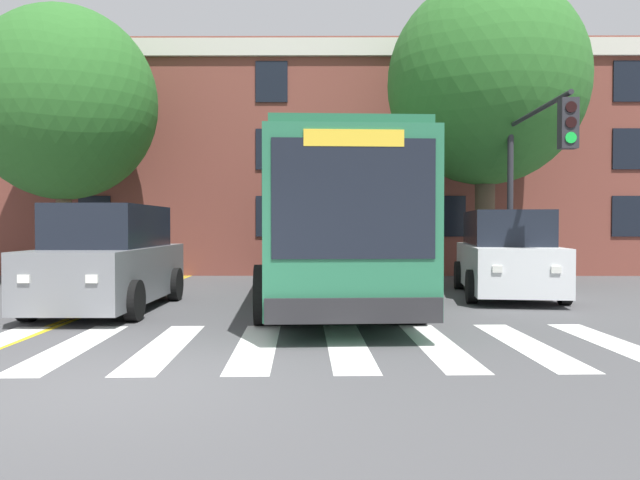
# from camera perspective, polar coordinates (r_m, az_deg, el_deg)

# --- Properties ---
(ground_plane) EXTENTS (120.00, 120.00, 0.00)m
(ground_plane) POSITION_cam_1_polar(r_m,az_deg,el_deg) (7.38, -19.11, -12.42)
(ground_plane) COLOR #4C4C4F
(crosswalk) EXTENTS (13.82, 4.08, 0.01)m
(crosswalk) POSITION_cam_1_polar(r_m,az_deg,el_deg) (9.36, -13.99, -9.42)
(crosswalk) COLOR white
(crosswalk) RESTS_ON ground
(lane_line_yellow_inner) EXTENTS (0.12, 36.00, 0.01)m
(lane_line_yellow_inner) POSITION_cam_1_polar(r_m,az_deg,el_deg) (23.46, -11.43, -2.93)
(lane_line_yellow_inner) COLOR gold
(lane_line_yellow_inner) RESTS_ON ground
(lane_line_yellow_outer) EXTENTS (0.12, 36.00, 0.01)m
(lane_line_yellow_outer) POSITION_cam_1_polar(r_m,az_deg,el_deg) (23.43, -11.04, -2.94)
(lane_line_yellow_outer) COLOR gold
(lane_line_yellow_outer) RESTS_ON ground
(city_bus) EXTENTS (3.51, 11.51, 3.37)m
(city_bus) POSITION_cam_1_polar(r_m,az_deg,el_deg) (14.47, 0.70, 1.57)
(city_bus) COLOR #28704C
(city_bus) RESTS_ON ground
(car_grey_near_lane) EXTENTS (2.15, 5.11, 2.16)m
(car_grey_near_lane) POSITION_cam_1_polar(r_m,az_deg,el_deg) (13.58, -18.61, -1.74)
(car_grey_near_lane) COLOR slate
(car_grey_near_lane) RESTS_ON ground
(car_white_far_lane) EXTENTS (2.69, 5.35, 2.10)m
(car_white_far_lane) POSITION_cam_1_polar(r_m,az_deg,el_deg) (16.03, 16.63, -1.36)
(car_white_far_lane) COLOR white
(car_white_far_lane) RESTS_ON ground
(car_silver_behind_bus) EXTENTS (2.19, 4.72, 1.74)m
(car_silver_behind_bus) POSITION_cam_1_polar(r_m,az_deg,el_deg) (24.10, -2.35, -0.92)
(car_silver_behind_bus) COLOR #B7BABF
(car_silver_behind_bus) RESTS_ON ground
(traffic_light_near_corner) EXTENTS (0.34, 4.29, 4.88)m
(traffic_light_near_corner) POSITION_cam_1_polar(r_m,az_deg,el_deg) (15.52, 18.88, 6.94)
(traffic_light_near_corner) COLOR #28282D
(traffic_light_near_corner) RESTS_ON ground
(street_tree_curbside_large) EXTENTS (6.66, 7.06, 9.12)m
(street_tree_curbside_large) POSITION_cam_1_polar(r_m,az_deg,el_deg) (19.97, 14.91, 13.67)
(street_tree_curbside_large) COLOR #4C3D2D
(street_tree_curbside_large) RESTS_ON ground
(street_tree_curbside_small) EXTENTS (7.43, 7.30, 8.22)m
(street_tree_curbside_small) POSITION_cam_1_polar(r_m,az_deg,el_deg) (20.39, -22.44, 11.43)
(street_tree_curbside_small) COLOR brown
(street_tree_curbside_small) RESTS_ON ground
(building_facade) EXTENTS (30.61, 9.57, 8.24)m
(building_facade) POSITION_cam_1_polar(r_m,az_deg,el_deg) (26.34, -3.59, 6.53)
(building_facade) COLOR brown
(building_facade) RESTS_ON ground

